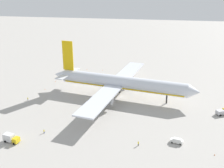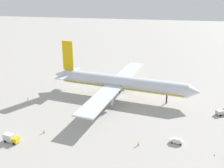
% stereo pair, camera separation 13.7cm
% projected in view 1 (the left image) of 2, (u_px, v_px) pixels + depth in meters
% --- Properties ---
extents(ground_plane, '(600.00, 600.00, 0.00)m').
position_uv_depth(ground_plane, '(122.00, 97.00, 141.93)').
color(ground_plane, '#ADA8A0').
extents(airliner, '(76.97, 79.14, 26.92)m').
position_uv_depth(airliner, '(120.00, 83.00, 139.63)').
color(airliner, silver).
rests_on(airliner, ground).
extents(service_truck_0, '(5.89, 4.81, 2.52)m').
position_uv_depth(service_truck_0, '(222.00, 112.00, 122.97)').
color(service_truck_0, yellow).
rests_on(service_truck_0, ground).
extents(service_truck_2, '(6.50, 3.70, 3.14)m').
position_uv_depth(service_truck_2, '(11.00, 138.00, 102.01)').
color(service_truck_2, yellow).
rests_on(service_truck_2, ground).
extents(service_van, '(4.85, 2.84, 1.97)m').
position_uv_depth(service_van, '(177.00, 141.00, 101.47)').
color(service_van, white).
rests_on(service_van, ground).
extents(baggage_cart_0, '(1.53, 2.97, 1.54)m').
position_uv_depth(baggage_cart_0, '(67.00, 75.00, 172.97)').
color(baggage_cart_0, '#26598C').
rests_on(baggage_cart_0, ground).
extents(ground_worker_0, '(0.56, 0.56, 1.61)m').
position_uv_depth(ground_worker_0, '(44.00, 131.00, 108.11)').
color(ground_worker_0, navy).
rests_on(ground_worker_0, ground).
extents(ground_worker_1, '(0.49, 0.49, 1.79)m').
position_uv_depth(ground_worker_1, '(138.00, 143.00, 99.91)').
color(ground_worker_1, black).
rests_on(ground_worker_1, ground).
extents(ground_worker_2, '(0.48, 0.48, 1.64)m').
position_uv_depth(ground_worker_2, '(28.00, 99.00, 137.50)').
color(ground_worker_2, '#3F3F47').
rests_on(ground_worker_2, ground).
extents(traffic_cone_0, '(0.36, 0.36, 0.55)m').
position_uv_depth(traffic_cone_0, '(55.00, 81.00, 163.05)').
color(traffic_cone_0, orange).
rests_on(traffic_cone_0, ground).
extents(traffic_cone_1, '(0.36, 0.36, 0.55)m').
position_uv_depth(traffic_cone_1, '(45.00, 89.00, 151.19)').
color(traffic_cone_1, orange).
rests_on(traffic_cone_1, ground).
extents(traffic_cone_2, '(0.36, 0.36, 0.55)m').
position_uv_depth(traffic_cone_2, '(103.00, 70.00, 183.80)').
color(traffic_cone_2, orange).
rests_on(traffic_cone_2, ground).
extents(traffic_cone_3, '(0.36, 0.36, 0.55)m').
position_uv_depth(traffic_cone_3, '(215.00, 155.00, 94.66)').
color(traffic_cone_3, orange).
rests_on(traffic_cone_3, ground).
extents(traffic_cone_4, '(0.36, 0.36, 0.55)m').
position_uv_depth(traffic_cone_4, '(87.00, 69.00, 185.13)').
color(traffic_cone_4, orange).
rests_on(traffic_cone_4, ground).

